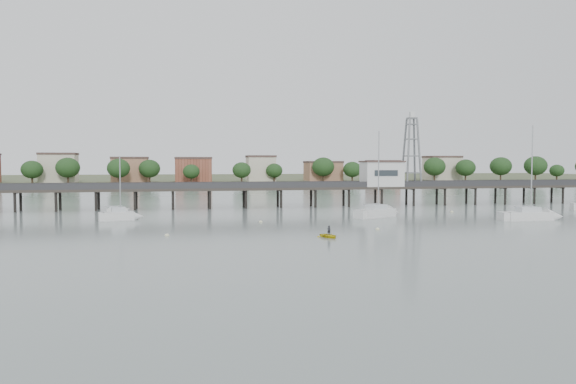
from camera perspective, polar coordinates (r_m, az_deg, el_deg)
name	(u,v)px	position (r m, az deg, el deg)	size (l,w,h in m)	color
ground_plane	(358,258)	(53.37, 7.11, -6.64)	(500.00, 500.00, 0.00)	slate
pier	(262,188)	(111.29, -2.64, 0.36)	(150.00, 5.00, 5.50)	#2D2823
pier_building	(382,174)	(117.56, 9.50, 1.87)	(8.40, 5.40, 5.30)	silver
lattice_tower	(411,152)	(120.02, 12.43, 3.97)	(3.20, 3.20, 15.50)	slate
sailboat_c	(383,213)	(94.37, 9.59, -2.07)	(9.29, 6.64, 14.97)	silver
sailboat_b	(124,216)	(90.86, -16.34, -2.33)	(6.36, 3.11, 10.31)	silver
sailboat_d	(538,216)	(95.70, 24.04, -2.22)	(9.67, 3.37, 15.60)	silver
white_tender	(118,211)	(103.16, -16.91, -1.84)	(3.85, 1.98, 1.43)	silver
yellow_dinghy	(329,237)	(67.25, 4.17, -4.62)	(2.12, 0.61, 2.97)	yellow
dinghy_occupant	(329,237)	(67.25, 4.17, -4.62)	(0.43, 1.19, 0.29)	black
mooring_buoys	(320,223)	(82.30, 3.30, -3.17)	(89.32, 23.85, 0.39)	#EFEEB9
far_shore	(211,178)	(290.11, -7.88, 1.40)	(500.00, 170.00, 10.40)	#475133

